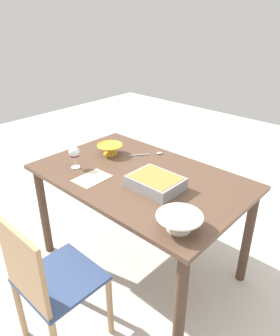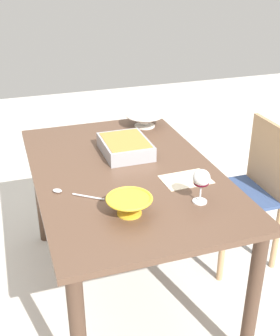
% 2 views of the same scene
% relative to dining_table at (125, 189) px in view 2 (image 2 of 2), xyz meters
% --- Properties ---
extents(ground_plane, '(8.00, 8.00, 0.00)m').
position_rel_dining_table_xyz_m(ground_plane, '(0.00, 0.00, -0.66)').
color(ground_plane, beige).
extents(dining_table, '(1.41, 0.89, 0.77)m').
position_rel_dining_table_xyz_m(dining_table, '(0.00, 0.00, 0.00)').
color(dining_table, brown).
rests_on(dining_table, ground_plane).
extents(chair, '(0.40, 0.40, 0.88)m').
position_rel_dining_table_xyz_m(chair, '(-0.09, 0.80, -0.18)').
color(chair, '#334772').
rests_on(chair, ground_plane).
extents(wine_glass, '(0.08, 0.08, 0.16)m').
position_rel_dining_table_xyz_m(wine_glass, '(0.40, 0.22, 0.22)').
color(wine_glass, white).
rests_on(wine_glass, dining_table).
extents(casserole_dish, '(0.31, 0.24, 0.08)m').
position_rel_dining_table_xyz_m(casserole_dish, '(-0.19, 0.06, 0.15)').
color(casserole_dish, '#99999E').
rests_on(casserole_dish, dining_table).
extents(mixing_bowl, '(0.19, 0.19, 0.08)m').
position_rel_dining_table_xyz_m(mixing_bowl, '(0.39, -0.10, 0.15)').
color(mixing_bowl, yellow).
rests_on(mixing_bowl, dining_table).
extents(small_bowl, '(0.24, 0.24, 0.08)m').
position_rel_dining_table_xyz_m(small_bowl, '(-0.54, 0.29, 0.16)').
color(small_bowl, white).
rests_on(small_bowl, dining_table).
extents(serving_spoon, '(0.17, 0.21, 0.01)m').
position_rel_dining_table_xyz_m(serving_spoon, '(0.15, -0.31, 0.12)').
color(serving_spoon, silver).
rests_on(serving_spoon, dining_table).
extents(napkin, '(0.17, 0.23, 0.00)m').
position_rel_dining_table_xyz_m(napkin, '(0.19, 0.25, 0.11)').
color(napkin, beige).
rests_on(napkin, dining_table).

